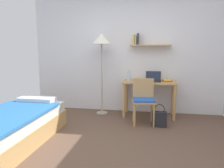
{
  "coord_description": "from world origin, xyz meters",
  "views": [
    {
      "loc": [
        0.48,
        -2.85,
        1.38
      ],
      "look_at": [
        -0.13,
        0.51,
        0.85
      ],
      "focal_mm": 34.97,
      "sensor_mm": 36.0,
      "label": 1
    }
  ],
  "objects_px": {
    "standing_lamp": "(101,43)",
    "desk_chair": "(144,99)",
    "desk": "(149,88)",
    "handbag": "(159,119)",
    "bed": "(11,128)",
    "book_stack": "(167,80)",
    "water_bottle": "(129,76)",
    "laptop": "(153,79)"
  },
  "relations": [
    {
      "from": "bed",
      "to": "desk",
      "type": "xyz_separation_m",
      "value": [
        1.99,
        1.79,
        0.36
      ]
    },
    {
      "from": "bed",
      "to": "desk_chair",
      "type": "height_order",
      "value": "desk_chair"
    },
    {
      "from": "desk",
      "to": "handbag",
      "type": "height_order",
      "value": "desk"
    },
    {
      "from": "desk",
      "to": "standing_lamp",
      "type": "xyz_separation_m",
      "value": [
        -1.01,
        -0.01,
        0.93
      ]
    },
    {
      "from": "laptop",
      "to": "book_stack",
      "type": "distance_m",
      "value": 0.29
    },
    {
      "from": "bed",
      "to": "water_bottle",
      "type": "relative_size",
      "value": 8.67
    },
    {
      "from": "laptop",
      "to": "water_bottle",
      "type": "distance_m",
      "value": 0.51
    },
    {
      "from": "bed",
      "to": "water_bottle",
      "type": "distance_m",
      "value": 2.41
    },
    {
      "from": "bed",
      "to": "desk_chair",
      "type": "xyz_separation_m",
      "value": [
        1.89,
        1.29,
        0.24
      ]
    },
    {
      "from": "bed",
      "to": "standing_lamp",
      "type": "bearing_deg",
      "value": 61.21
    },
    {
      "from": "standing_lamp",
      "to": "book_stack",
      "type": "height_order",
      "value": "standing_lamp"
    },
    {
      "from": "standing_lamp",
      "to": "laptop",
      "type": "distance_m",
      "value": 1.32
    },
    {
      "from": "desk_chair",
      "to": "laptop",
      "type": "bearing_deg",
      "value": 71.0
    },
    {
      "from": "standing_lamp",
      "to": "laptop",
      "type": "height_order",
      "value": "standing_lamp"
    },
    {
      "from": "desk",
      "to": "laptop",
      "type": "bearing_deg",
      "value": 7.9
    },
    {
      "from": "laptop",
      "to": "water_bottle",
      "type": "bearing_deg",
      "value": -172.4
    },
    {
      "from": "desk",
      "to": "handbag",
      "type": "xyz_separation_m",
      "value": [
        0.2,
        -0.63,
        -0.45
      ]
    },
    {
      "from": "desk_chair",
      "to": "bed",
      "type": "bearing_deg",
      "value": -145.63
    },
    {
      "from": "water_bottle",
      "to": "desk_chair",
      "type": "bearing_deg",
      "value": -52.82
    },
    {
      "from": "bed",
      "to": "book_stack",
      "type": "height_order",
      "value": "book_stack"
    },
    {
      "from": "water_bottle",
      "to": "handbag",
      "type": "relative_size",
      "value": 0.55
    },
    {
      "from": "desk",
      "to": "standing_lamp",
      "type": "relative_size",
      "value": 0.63
    },
    {
      "from": "desk",
      "to": "desk_chair",
      "type": "height_order",
      "value": "desk_chair"
    },
    {
      "from": "desk_chair",
      "to": "book_stack",
      "type": "distance_m",
      "value": 0.76
    },
    {
      "from": "bed",
      "to": "laptop",
      "type": "height_order",
      "value": "laptop"
    },
    {
      "from": "bed",
      "to": "laptop",
      "type": "relative_size",
      "value": 6.34
    },
    {
      "from": "desk",
      "to": "laptop",
      "type": "xyz_separation_m",
      "value": [
        0.08,
        0.01,
        0.19
      ]
    },
    {
      "from": "water_bottle",
      "to": "book_stack",
      "type": "height_order",
      "value": "water_bottle"
    },
    {
      "from": "standing_lamp",
      "to": "desk_chair",
      "type": "bearing_deg",
      "value": -27.75
    },
    {
      "from": "standing_lamp",
      "to": "handbag",
      "type": "distance_m",
      "value": 1.94
    },
    {
      "from": "bed",
      "to": "standing_lamp",
      "type": "relative_size",
      "value": 1.17
    },
    {
      "from": "book_stack",
      "to": "standing_lamp",
      "type": "bearing_deg",
      "value": -177.7
    },
    {
      "from": "desk_chair",
      "to": "handbag",
      "type": "bearing_deg",
      "value": -25.08
    },
    {
      "from": "desk_chair",
      "to": "water_bottle",
      "type": "height_order",
      "value": "water_bottle"
    },
    {
      "from": "standing_lamp",
      "to": "laptop",
      "type": "bearing_deg",
      "value": 1.24
    },
    {
      "from": "bed",
      "to": "standing_lamp",
      "type": "distance_m",
      "value": 2.4
    },
    {
      "from": "desk_chair",
      "to": "laptop",
      "type": "xyz_separation_m",
      "value": [
        0.17,
        0.51,
        0.31
      ]
    },
    {
      "from": "desk_chair",
      "to": "book_stack",
      "type": "height_order",
      "value": "desk_chair"
    },
    {
      "from": "handbag",
      "to": "standing_lamp",
      "type": "bearing_deg",
      "value": 152.89
    },
    {
      "from": "water_bottle",
      "to": "desk",
      "type": "bearing_deg",
      "value": 7.55
    },
    {
      "from": "desk_chair",
      "to": "book_stack",
      "type": "relative_size",
      "value": 3.65
    },
    {
      "from": "water_bottle",
      "to": "book_stack",
      "type": "relative_size",
      "value": 1.0
    }
  ]
}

